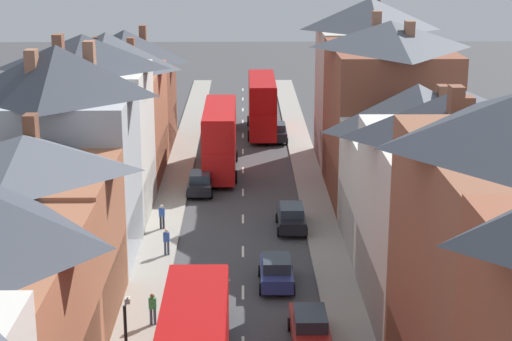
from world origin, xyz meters
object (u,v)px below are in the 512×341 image
object	(u,v)px
car_mid_black	(276,271)
pedestrian_far_right	(162,215)
car_parked_left_a	(224,120)
car_far_grey	(310,327)
car_mid_white	(277,132)
pedestrian_mid_right	(153,307)
car_near_silver	(291,217)
car_parked_left_b	(205,314)
pedestrian_far_left	(166,240)
car_near_blue	(200,183)
double_decker_bus_mid_street	(262,104)
double_decker_bus_lead	(220,138)

from	to	relation	value
car_mid_black	pedestrian_far_right	size ratio (longest dim) A/B	2.52
car_parked_left_a	car_far_grey	distance (m)	45.32
car_mid_white	pedestrian_mid_right	bearing A→B (deg)	-101.16
car_near_silver	car_parked_left_b	distance (m)	14.95
car_mid_black	car_far_grey	distance (m)	6.93
car_parked_left_b	pedestrian_far_left	world-z (taller)	pedestrian_far_left
car_mid_white	pedestrian_far_right	size ratio (longest dim) A/B	2.54
car_near_blue	car_far_grey	size ratio (longest dim) A/B	0.92
double_decker_bus_mid_street	car_mid_white	size ratio (longest dim) A/B	2.64
pedestrian_far_left	pedestrian_far_right	distance (m)	4.64
double_decker_bus_mid_street	pedestrian_mid_right	size ratio (longest dim) A/B	6.71
car_mid_black	car_near_blue	bearing A→B (deg)	106.22
car_near_blue	car_parked_left_a	xyz separation A→B (m)	(1.30, 21.39, 0.00)
car_near_blue	pedestrian_far_left	distance (m)	12.63
car_near_silver	car_parked_left_b	xyz separation A→B (m)	(-4.90, -14.12, -0.04)
pedestrian_far_left	double_decker_bus_lead	bearing A→B (deg)	81.67
car_mid_white	pedestrian_far_right	xyz separation A→B (m)	(-8.26, -23.94, 0.18)
car_far_grey	pedestrian_far_left	xyz separation A→B (m)	(-7.57, 11.10, 0.19)
car_mid_black	car_near_silver	bearing A→B (deg)	81.74
double_decker_bus_mid_street	car_mid_white	distance (m)	3.86
car_mid_black	car_parked_left_b	size ratio (longest dim) A/B	1.05
car_mid_black	car_mid_white	xyz separation A→B (m)	(1.30, 32.82, 0.02)
pedestrian_far_left	double_decker_bus_mid_street	bearing A→B (deg)	78.78
car_parked_left_a	pedestrian_far_right	world-z (taller)	pedestrian_far_right
car_parked_left_a	car_near_silver	bearing A→B (deg)	-80.50
car_near_blue	car_parked_left_b	xyz separation A→B (m)	(1.30, -22.01, -0.03)
car_near_blue	car_far_grey	distance (m)	24.46
double_decker_bus_lead	car_near_blue	size ratio (longest dim) A/B	2.66
car_far_grey	pedestrian_mid_right	distance (m)	7.68
double_decker_bus_mid_street	pedestrian_far_left	bearing A→B (deg)	-101.22
car_near_silver	pedestrian_far_right	xyz separation A→B (m)	(-8.26, -0.07, 0.19)
car_mid_white	pedestrian_far_right	world-z (taller)	pedestrian_far_right
car_near_blue	pedestrian_mid_right	size ratio (longest dim) A/B	2.52
car_parked_left_b	car_parked_left_a	bearing A→B (deg)	90.00
car_parked_left_b	double_decker_bus_lead	bearing A→B (deg)	90.02
car_mid_black	car_parked_left_b	world-z (taller)	car_mid_black
car_near_silver	pedestrian_far_right	world-z (taller)	pedestrian_far_right
double_decker_bus_lead	car_parked_left_b	distance (m)	27.74
car_parked_left_b	car_far_grey	distance (m)	5.17
pedestrian_mid_right	pedestrian_far_right	distance (m)	13.85
car_mid_black	double_decker_bus_mid_street	bearing A→B (deg)	90.01
car_mid_white	car_far_grey	xyz separation A→B (m)	(0.00, -39.64, -0.01)
pedestrian_far_left	car_far_grey	bearing A→B (deg)	-55.70
double_decker_bus_mid_street	car_near_silver	bearing A→B (deg)	-87.22
car_near_silver	pedestrian_mid_right	distance (m)	15.77
car_parked_left_a	car_mid_black	distance (m)	38.41
double_decker_bus_lead	car_mid_white	size ratio (longest dim) A/B	2.64
car_parked_left_a	pedestrian_far_left	size ratio (longest dim) A/B	2.47
double_decker_bus_mid_street	car_near_blue	xyz separation A→B (m)	(-4.89, -19.03, -1.99)
double_decker_bus_lead	car_near_silver	xyz separation A→B (m)	(4.91, -13.54, -1.98)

